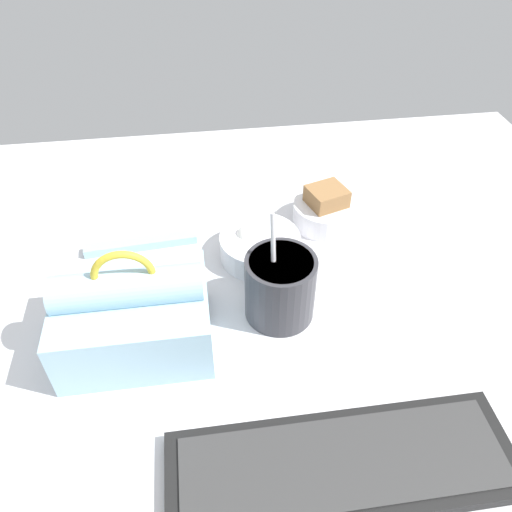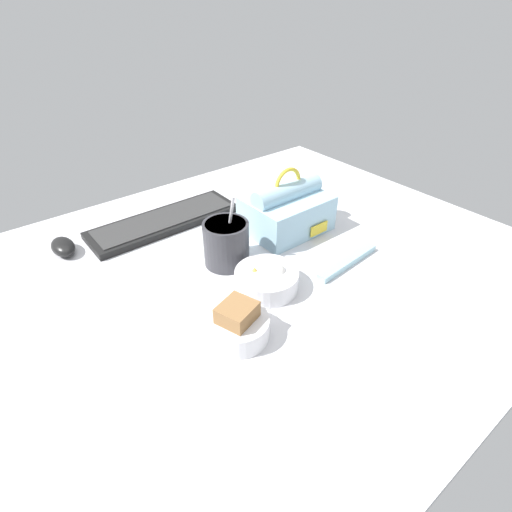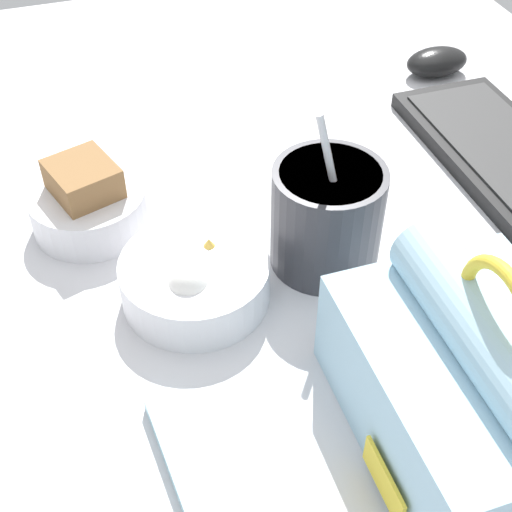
% 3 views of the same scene
% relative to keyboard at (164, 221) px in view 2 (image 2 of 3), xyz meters
% --- Properties ---
extents(desk_surface, '(1.40, 1.10, 0.02)m').
position_rel_keyboard_xyz_m(desk_surface, '(0.04, -0.32, -0.02)').
color(desk_surface, silver).
rests_on(desk_surface, ground).
extents(keyboard, '(0.42, 0.13, 0.02)m').
position_rel_keyboard_xyz_m(keyboard, '(0.00, 0.00, 0.00)').
color(keyboard, black).
rests_on(keyboard, desk_surface).
extents(lunch_bag, '(0.21, 0.17, 0.18)m').
position_rel_keyboard_xyz_m(lunch_bag, '(0.25, -0.23, 0.05)').
color(lunch_bag, '#9EC6DB').
rests_on(lunch_bag, desk_surface).
extents(soup_cup, '(0.11, 0.11, 0.18)m').
position_rel_keyboard_xyz_m(soup_cup, '(0.03, -0.26, 0.05)').
color(soup_cup, '#333338').
rests_on(soup_cup, desk_surface).
extents(bento_bowl_sandwich, '(0.12, 0.12, 0.08)m').
position_rel_keyboard_xyz_m(bento_bowl_sandwich, '(-0.09, -0.47, 0.02)').
color(bento_bowl_sandwich, silver).
rests_on(bento_bowl_sandwich, desk_surface).
extents(bento_bowl_snacks, '(0.14, 0.14, 0.06)m').
position_rel_keyboard_xyz_m(bento_bowl_snacks, '(0.04, -0.39, 0.01)').
color(bento_bowl_snacks, silver).
rests_on(bento_bowl_snacks, desk_surface).
extents(computer_mouse, '(0.05, 0.09, 0.04)m').
position_rel_keyboard_xyz_m(computer_mouse, '(-0.26, 0.03, 0.01)').
color(computer_mouse, black).
rests_on(computer_mouse, desk_surface).
extents(chopstick_case, '(0.20, 0.04, 0.02)m').
position_rel_keyboard_xyz_m(chopstick_case, '(0.25, -0.45, -0.00)').
color(chopstick_case, '#99C6D6').
rests_on(chopstick_case, desk_surface).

